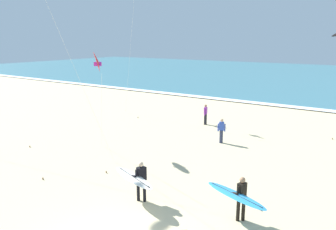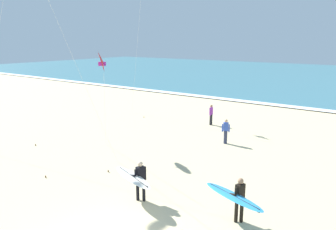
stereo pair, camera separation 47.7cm
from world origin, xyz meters
The scene contains 6 objects.
shoreline_foam centered at (0.00, 26.00, 0.09)m, with size 160.00×1.34×0.01m, color white.
surfer_lead centered at (2.48, 3.81, 1.05)m, with size 2.58×1.22×1.71m.
surfer_trailing centered at (-1.45, 2.96, 1.05)m, with size 2.44×1.22×1.71m.
kite_delta_scarlet_high centered at (-7.86, 7.32, 5.17)m, with size 3.90×3.54×5.81m.
bystander_blue_top centered at (-1.93, 12.00, 0.81)m, with size 0.46×0.29×1.59m.
bystander_purple_top centered at (-4.89, 15.53, 0.81)m, with size 0.22×0.50×1.59m.
Camera 1 is at (6.26, -6.34, 6.46)m, focal length 34.63 mm.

